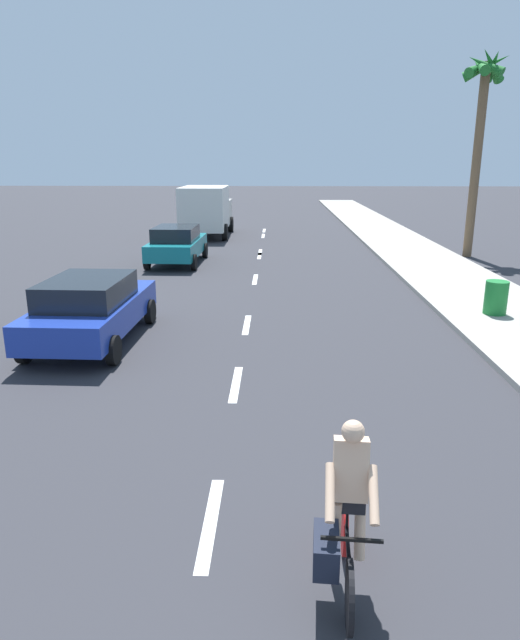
# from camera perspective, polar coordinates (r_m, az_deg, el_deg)

# --- Properties ---
(ground_plane) EXTENTS (160.00, 160.00, 0.00)m
(ground_plane) POSITION_cam_1_polar(r_m,az_deg,el_deg) (19.43, -0.60, 3.67)
(ground_plane) COLOR #2D2D33
(sidewalk_strip) EXTENTS (3.60, 80.00, 0.14)m
(sidewalk_strip) POSITION_cam_1_polar(r_m,az_deg,el_deg) (22.27, 18.22, 4.64)
(sidewalk_strip) COLOR #9E998E
(sidewalk_strip) RESTS_ON ground
(lane_stripe_2) EXTENTS (0.16, 1.80, 0.01)m
(lane_stripe_2) POSITION_cam_1_polar(r_m,az_deg,el_deg) (7.07, -5.10, -19.91)
(lane_stripe_2) COLOR white
(lane_stripe_2) RESTS_ON ground
(lane_stripe_3) EXTENTS (0.16, 1.80, 0.01)m
(lane_stripe_3) POSITION_cam_1_polar(r_m,az_deg,el_deg) (10.80, -2.49, -6.55)
(lane_stripe_3) COLOR white
(lane_stripe_3) RESTS_ON ground
(lane_stripe_4) EXTENTS (0.16, 1.80, 0.01)m
(lane_stripe_4) POSITION_cam_1_polar(r_m,az_deg,el_deg) (14.60, -1.37, -0.48)
(lane_stripe_4) COLOR white
(lane_stripe_4) RESTS_ON ground
(lane_stripe_5) EXTENTS (0.16, 1.80, 0.01)m
(lane_stripe_5) POSITION_cam_1_polar(r_m,az_deg,el_deg) (20.26, -0.50, 4.20)
(lane_stripe_5) COLOR white
(lane_stripe_5) RESTS_ON ground
(lane_stripe_6) EXTENTS (0.16, 1.80, 0.01)m
(lane_stripe_6) POSITION_cam_1_polar(r_m,az_deg,el_deg) (25.42, -0.05, 6.61)
(lane_stripe_6) COLOR white
(lane_stripe_6) RESTS_ON ground
(lane_stripe_7) EXTENTS (0.16, 1.80, 0.01)m
(lane_stripe_7) POSITION_cam_1_polar(r_m,az_deg,el_deg) (26.45, 0.02, 6.98)
(lane_stripe_7) COLOR white
(lane_stripe_7) RESTS_ON ground
(lane_stripe_8) EXTENTS (0.16, 1.80, 0.01)m
(lane_stripe_8) POSITION_cam_1_polar(r_m,az_deg,el_deg) (32.37, 0.33, 8.63)
(lane_stripe_8) COLOR white
(lane_stripe_8) RESTS_ON ground
(lane_stripe_9) EXTENTS (0.16, 1.80, 0.01)m
(lane_stripe_9) POSITION_cam_1_polar(r_m,az_deg,el_deg) (34.90, 0.43, 9.17)
(lane_stripe_9) COLOR white
(lane_stripe_9) RESTS_ON ground
(cyclist) EXTENTS (0.63, 1.71, 1.82)m
(cyclist) POSITION_cam_1_polar(r_m,az_deg,el_deg) (5.77, 8.63, -19.25)
(cyclist) COLOR black
(cyclist) RESTS_ON ground
(parked_car_blue) EXTENTS (2.21, 4.65, 1.57)m
(parked_car_blue) POSITION_cam_1_polar(r_m,az_deg,el_deg) (13.60, -16.94, 1.24)
(parked_car_blue) COLOR #1E389E
(parked_car_blue) RESTS_ON ground
(parked_car_teal) EXTENTS (2.11, 4.47, 1.57)m
(parked_car_teal) POSITION_cam_1_polar(r_m,az_deg,el_deg) (23.57, -8.52, 7.76)
(parked_car_teal) COLOR #14727A
(parked_car_teal) RESTS_ON ground
(delivery_truck) EXTENTS (2.69, 6.24, 2.80)m
(delivery_truck) POSITION_cam_1_polar(r_m,az_deg,el_deg) (32.26, -5.52, 11.22)
(delivery_truck) COLOR beige
(delivery_truck) RESTS_ON ground
(palm_tree_far) EXTENTS (2.05, 1.92, 8.70)m
(palm_tree_far) POSITION_cam_1_polar(r_m,az_deg,el_deg) (26.74, 21.86, 20.00)
(palm_tree_far) COLOR brown
(palm_tree_far) RESTS_ON ground
(trash_bin_far) EXTENTS (0.60, 0.60, 0.90)m
(trash_bin_far) POSITION_cam_1_polar(r_m,az_deg,el_deg) (16.33, 23.05, 2.13)
(trash_bin_far) COLOR #19722D
(trash_bin_far) RESTS_ON sidewalk_strip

